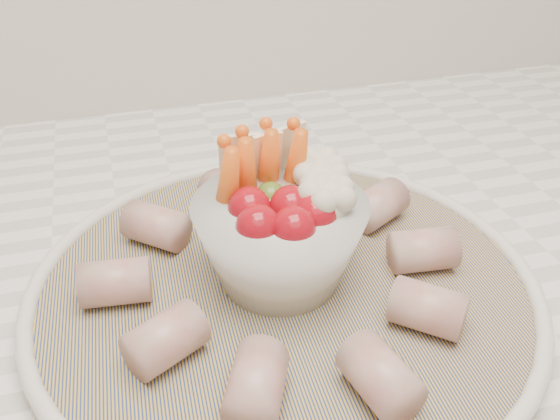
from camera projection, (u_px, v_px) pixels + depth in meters
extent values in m
cube|color=white|center=(127.00, 279.00, 0.52)|extent=(2.04, 0.62, 0.04)
cylinder|color=navy|center=(284.00, 290.00, 0.47)|extent=(0.39, 0.39, 0.01)
torus|color=silver|center=(284.00, 282.00, 0.46)|extent=(0.38, 0.38, 0.01)
sphere|color=maroon|center=(258.00, 226.00, 0.41)|extent=(0.03, 0.03, 0.03)
sphere|color=maroon|center=(294.00, 228.00, 0.41)|extent=(0.03, 0.03, 0.03)
sphere|color=maroon|center=(316.00, 214.00, 0.42)|extent=(0.03, 0.03, 0.03)
sphere|color=maroon|center=(249.00, 208.00, 0.43)|extent=(0.03, 0.03, 0.03)
sphere|color=maroon|center=(291.00, 206.00, 0.43)|extent=(0.03, 0.03, 0.03)
sphere|color=#4A6D24|center=(271.00, 197.00, 0.45)|extent=(0.02, 0.02, 0.02)
cone|color=orange|center=(246.00, 177.00, 0.44)|extent=(0.02, 0.04, 0.07)
cone|color=orange|center=(269.00, 168.00, 0.45)|extent=(0.02, 0.03, 0.07)
cone|color=orange|center=(296.00, 168.00, 0.45)|extent=(0.03, 0.04, 0.07)
cone|color=orange|center=(228.00, 188.00, 0.43)|extent=(0.03, 0.04, 0.07)
sphere|color=beige|center=(321.00, 188.00, 0.44)|extent=(0.03, 0.03, 0.03)
sphere|color=beige|center=(327.00, 205.00, 0.43)|extent=(0.03, 0.03, 0.03)
sphere|color=beige|center=(319.00, 176.00, 0.46)|extent=(0.03, 0.03, 0.03)
cube|color=#F7EBC0|center=(251.00, 163.00, 0.46)|extent=(0.05, 0.02, 0.05)
cube|color=#F7EBC0|center=(276.00, 158.00, 0.46)|extent=(0.05, 0.03, 0.05)
cylinder|color=#A34F4A|center=(423.00, 250.00, 0.47)|extent=(0.05, 0.04, 0.03)
cylinder|color=#A34F4A|center=(378.00, 205.00, 0.52)|extent=(0.06, 0.05, 0.03)
cylinder|color=#A34F4A|center=(303.00, 183.00, 0.55)|extent=(0.05, 0.06, 0.03)
cylinder|color=#A34F4A|center=(226.00, 197.00, 0.53)|extent=(0.04, 0.05, 0.03)
cylinder|color=#A34F4A|center=(156.00, 226.00, 0.49)|extent=(0.06, 0.06, 0.03)
cylinder|color=#A34F4A|center=(115.00, 282.00, 0.44)|extent=(0.05, 0.04, 0.03)
cylinder|color=#A34F4A|center=(166.00, 339.00, 0.39)|extent=(0.06, 0.05, 0.03)
cylinder|color=#A34F4A|center=(256.00, 384.00, 0.36)|extent=(0.05, 0.06, 0.03)
cylinder|color=#A34F4A|center=(380.00, 376.00, 0.36)|extent=(0.04, 0.05, 0.03)
cylinder|color=#A34F4A|center=(428.00, 308.00, 0.41)|extent=(0.06, 0.06, 0.03)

